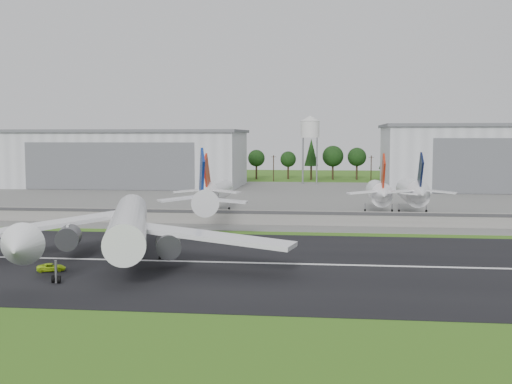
# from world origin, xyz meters

# --- Properties ---
(ground) EXTENTS (600.00, 600.00, 0.00)m
(ground) POSITION_xyz_m (0.00, 0.00, 0.00)
(ground) COLOR #316818
(ground) RESTS_ON ground
(runway) EXTENTS (320.00, 60.00, 0.10)m
(runway) POSITION_xyz_m (0.00, 10.00, 0.05)
(runway) COLOR black
(runway) RESTS_ON ground
(runway_centerline) EXTENTS (220.00, 1.00, 0.02)m
(runway_centerline) POSITION_xyz_m (0.00, 10.00, 0.11)
(runway_centerline) COLOR white
(runway_centerline) RESTS_ON runway
(apron) EXTENTS (320.00, 150.00, 0.10)m
(apron) POSITION_xyz_m (0.00, 120.00, 0.05)
(apron) COLOR slate
(apron) RESTS_ON ground
(blast_fence) EXTENTS (240.00, 0.61, 3.50)m
(blast_fence) POSITION_xyz_m (0.00, 54.99, 1.81)
(blast_fence) COLOR gray
(blast_fence) RESTS_ON ground
(hangar_west) EXTENTS (97.00, 44.00, 23.20)m
(hangar_west) POSITION_xyz_m (-80.00, 164.92, 11.63)
(hangar_west) COLOR silver
(hangar_west) RESTS_ON ground
(water_tower) EXTENTS (8.40, 8.40, 29.40)m
(water_tower) POSITION_xyz_m (-5.00, 185.00, 24.55)
(water_tower) COLOR #99999E
(water_tower) RESTS_ON ground
(utility_poles) EXTENTS (230.00, 3.00, 12.00)m
(utility_poles) POSITION_xyz_m (0.00, 200.00, 0.00)
(utility_poles) COLOR black
(utility_poles) RESTS_ON ground
(treeline) EXTENTS (320.00, 16.00, 22.00)m
(treeline) POSITION_xyz_m (0.00, 215.00, 0.00)
(treeline) COLOR black
(treeline) RESTS_ON ground
(main_airliner) EXTENTS (55.03, 58.25, 18.17)m
(main_airliner) POSITION_xyz_m (-29.22, 9.58, 4.89)
(main_airliner) COLOR white
(main_airliner) RESTS_ON runway
(ground_vehicle) EXTENTS (4.66, 3.28, 1.18)m
(ground_vehicle) POSITION_xyz_m (-38.17, 0.16, 0.69)
(ground_vehicle) COLOR #C1ED1B
(ground_vehicle) RESTS_ON runway
(parked_jet_red_a) EXTENTS (7.36, 31.29, 16.37)m
(parked_jet_red_a) POSITION_xyz_m (-26.71, 76.51, 5.88)
(parked_jet_red_a) COLOR white
(parked_jet_red_a) RESTS_ON ground
(parked_jet_red_b) EXTENTS (7.36, 31.29, 16.45)m
(parked_jet_red_b) POSITION_xyz_m (16.43, 76.52, 5.96)
(parked_jet_red_b) COLOR white
(parked_jet_red_b) RESTS_ON ground
(parked_jet_navy) EXTENTS (7.36, 31.29, 16.79)m
(parked_jet_navy) POSITION_xyz_m (25.20, 76.58, 6.27)
(parked_jet_navy) COLOR white
(parked_jet_navy) RESTS_ON ground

